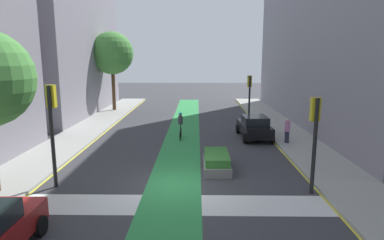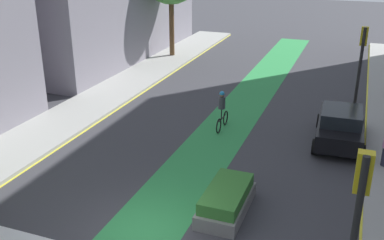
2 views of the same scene
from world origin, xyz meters
TOP-DOWN VIEW (x-y plane):
  - ground_plane at (0.00, 0.00)m, footprint 120.00×120.00m
  - bike_lane_paint at (-0.11, 0.00)m, footprint 2.40×60.00m
  - crosswalk_band at (0.00, -2.00)m, footprint 12.00×1.80m
  - sidewalk_left at (-7.50, 0.00)m, footprint 3.00×60.00m
  - curb_stripe_left at (-6.00, 0.00)m, footprint 0.16×60.00m
  - sidewalk_right at (7.50, 0.00)m, footprint 3.00×60.00m
  - curb_stripe_right at (6.00, 0.00)m, footprint 0.16×60.00m
  - traffic_signal_near_right at (5.64, -0.70)m, footprint 0.35×0.52m
  - traffic_signal_near_left at (-5.20, -0.16)m, footprint 0.35×0.52m
  - traffic_signal_far_right at (5.36, 14.46)m, footprint 0.35×0.52m
  - car_black_right_far at (4.88, 8.78)m, footprint 2.15×4.26m
  - cyclist_in_lane at (-0.23, 8.46)m, footprint 0.32×1.73m
  - pedestrian_sidewalk_right_a at (6.66, 6.94)m, footprint 0.34×0.34m
  - street_tree_far at (-7.72, 20.39)m, footprint 4.30×4.30m
  - median_planter at (1.89, 2.08)m, footprint 1.30×2.72m

SIDE VIEW (x-z plane):
  - ground_plane at x=0.00m, z-range 0.00..0.00m
  - crosswalk_band at x=0.00m, z-range 0.00..0.01m
  - bike_lane_paint at x=-0.11m, z-range 0.00..0.01m
  - curb_stripe_left at x=-6.00m, z-range 0.00..0.01m
  - curb_stripe_right at x=6.00m, z-range 0.00..0.01m
  - sidewalk_left at x=-7.50m, z-range 0.00..0.15m
  - sidewalk_right at x=7.50m, z-range 0.00..0.15m
  - median_planter at x=1.89m, z-range -0.02..0.83m
  - car_black_right_far at x=4.88m, z-range 0.02..1.59m
  - pedestrian_sidewalk_right_a at x=6.66m, z-range 0.16..1.77m
  - cyclist_in_lane at x=-0.23m, z-range 0.04..1.90m
  - traffic_signal_near_right at x=5.64m, z-range 0.81..4.76m
  - traffic_signal_far_right at x=5.36m, z-range 0.82..4.84m
  - traffic_signal_near_left at x=-5.20m, z-range 0.88..5.27m
  - street_tree_far at x=-7.72m, z-range 1.95..9.91m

